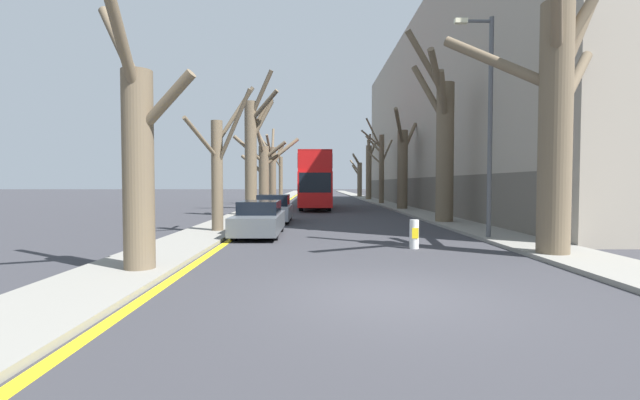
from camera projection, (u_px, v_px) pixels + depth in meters
ground_plane at (390, 296)px, 7.74m from camera, size 300.00×300.00×0.00m
sidewalk_left at (282, 198)px, 57.61m from camera, size 2.24×120.00×0.12m
sidewalk_right at (366, 198)px, 57.78m from camera, size 2.24×120.00×0.12m
building_facade_right at (467, 116)px, 36.78m from camera, size 10.08×47.52×15.80m
kerb_line_stripe at (291, 199)px, 57.63m from camera, size 0.24×120.00×0.01m
street_tree_left_0 at (138, 156)px, 9.57m from camera, size 2.64×2.45×6.23m
street_tree_left_1 at (219, 168)px, 17.45m from camera, size 2.46×2.27×6.07m
street_tree_left_2 at (253, 151)px, 26.19m from camera, size 2.20×1.52×8.84m
street_tree_left_3 at (264, 170)px, 34.11m from camera, size 5.15×3.95×7.35m
street_tree_left_4 at (272, 170)px, 41.30m from camera, size 2.74×3.62×7.49m
street_tree_left_5 at (280, 175)px, 50.27m from camera, size 2.39×4.12×7.20m
street_tree_right_0 at (555, 111)px, 11.72m from camera, size 4.57×4.47×7.83m
street_tree_right_1 at (443, 141)px, 21.54m from camera, size 2.70×3.56×9.57m
street_tree_right_2 at (403, 164)px, 32.87m from camera, size 2.72×4.80×7.44m
street_tree_right_3 at (380, 165)px, 42.38m from camera, size 3.29×1.88×8.52m
street_tree_right_4 at (369, 169)px, 52.80m from camera, size 1.47×4.50×8.03m
street_tree_right_5 at (359, 177)px, 63.81m from camera, size 1.67×4.21×6.56m
double_decker_bus at (315, 178)px, 35.44m from camera, size 2.49×11.79×4.44m
parked_car_0 at (259, 219)px, 16.82m from camera, size 1.72×4.51×1.36m
parked_car_1 at (273, 209)px, 22.74m from camera, size 1.82×4.00×1.46m
lamp_post at (488, 117)px, 15.26m from camera, size 1.40×0.20×7.95m
traffic_bollard at (414, 234)px, 13.42m from camera, size 0.29×0.30×0.91m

